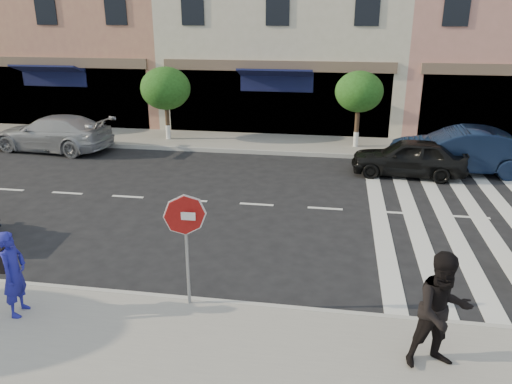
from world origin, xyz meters
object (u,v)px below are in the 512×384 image
photographer (14,273)px  car_far_right (460,150)px  car_far_mid (409,157)px  walker (442,311)px  car_far_left (53,133)px  stop_sign (185,225)px

photographer → car_far_right: 14.56m
car_far_mid → photographer: bearing=-34.9°
car_far_right → walker: bearing=-12.8°
photographer → car_far_mid: size_ratio=0.42×
photographer → car_far_left: photographer is taller
stop_sign → walker: stop_sign is taller
car_far_mid → car_far_right: size_ratio=0.80×
photographer → car_far_left: bearing=22.4°
walker → car_far_right: 11.32m
car_far_left → car_far_right: size_ratio=1.03×
car_far_mid → stop_sign: bearing=-25.0°
car_far_mid → car_far_right: 1.95m
car_far_left → photographer: bearing=33.9°
car_far_mid → car_far_right: car_far_right is taller
walker → photographer: bearing=160.6°
photographer → car_far_left: size_ratio=0.33×
photographer → car_far_right: bearing=-47.6°
car_far_left → car_far_right: car_far_right is taller
photographer → car_far_right: photographer is taller
stop_sign → car_far_right: stop_sign is taller
walker → stop_sign: bearing=148.8°
walker → car_far_mid: 10.35m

